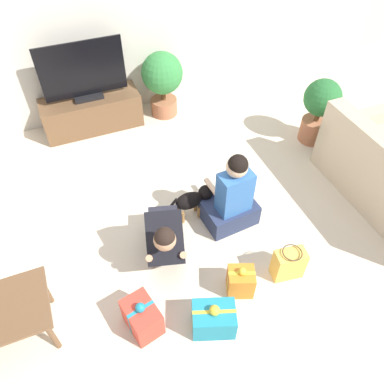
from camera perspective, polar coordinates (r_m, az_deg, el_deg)
ground_plane at (r=3.72m, az=-2.22°, el=-9.26°), size 16.00×16.00×0.00m
wall_back at (r=4.99m, az=-14.47°, el=24.46°), size 8.40×0.06×2.60m
tv_console at (r=5.19m, az=-14.95°, el=11.60°), size 1.25×0.45×0.45m
tv at (r=4.91m, az=-16.21°, el=16.86°), size 1.02×0.20×0.73m
potted_plant_corner_right at (r=4.91m, az=18.91°, el=12.12°), size 0.45×0.45×0.84m
potted_plant_back_right at (r=5.14m, az=-4.53°, el=16.86°), size 0.54×0.54×0.89m
person_kneeling at (r=3.44m, az=-4.18°, el=-6.67°), size 0.50×0.79×0.75m
person_sitting at (r=3.72m, az=6.07°, el=-1.04°), size 0.55×0.51×0.92m
dog at (r=3.83m, az=0.29°, el=-1.08°), size 0.51×0.17×0.36m
gift_box_a at (r=3.41m, az=7.41°, el=-13.33°), size 0.28×0.27×0.34m
gift_box_b at (r=3.26m, az=-7.60°, el=-18.36°), size 0.30×0.37×0.36m
gift_box_c at (r=3.24m, az=3.33°, el=-18.74°), size 0.41×0.35×0.33m
gift_bag_a at (r=3.56m, az=14.50°, el=-10.53°), size 0.30×0.20×0.35m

